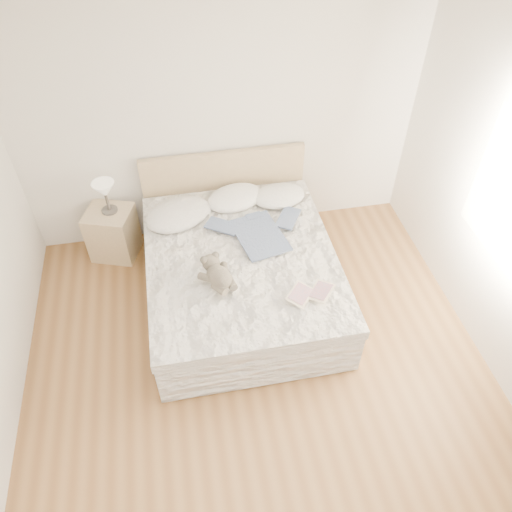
# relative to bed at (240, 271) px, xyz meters

# --- Properties ---
(floor) EXTENTS (4.00, 4.50, 0.00)m
(floor) POSITION_rel_bed_xyz_m (0.00, -1.19, -0.31)
(floor) COLOR brown
(floor) RESTS_ON ground
(ceiling) EXTENTS (4.00, 4.50, 0.00)m
(ceiling) POSITION_rel_bed_xyz_m (0.00, -1.19, 2.39)
(ceiling) COLOR white
(ceiling) RESTS_ON ground
(wall_back) EXTENTS (4.00, 0.02, 2.70)m
(wall_back) POSITION_rel_bed_xyz_m (0.00, 1.06, 1.04)
(wall_back) COLOR silver
(wall_back) RESTS_ON ground
(bed) EXTENTS (1.72, 2.14, 1.00)m
(bed) POSITION_rel_bed_xyz_m (0.00, 0.00, 0.00)
(bed) COLOR tan
(bed) RESTS_ON floor
(nightstand) EXTENTS (0.56, 0.52, 0.56)m
(nightstand) POSITION_rel_bed_xyz_m (-1.22, 0.81, -0.03)
(nightstand) COLOR tan
(nightstand) RESTS_ON floor
(table_lamp) EXTENTS (0.26, 0.26, 0.35)m
(table_lamp) POSITION_rel_bed_xyz_m (-1.19, 0.83, 0.50)
(table_lamp) COLOR #47423D
(table_lamp) RESTS_ON nightstand
(pillow_left) EXTENTS (0.79, 0.68, 0.20)m
(pillow_left) POSITION_rel_bed_xyz_m (-0.52, 0.55, 0.33)
(pillow_left) COLOR silver
(pillow_left) RESTS_ON bed
(pillow_middle) EXTENTS (0.68, 0.57, 0.18)m
(pillow_middle) POSITION_rel_bed_xyz_m (0.07, 0.70, 0.33)
(pillow_middle) COLOR white
(pillow_middle) RESTS_ON bed
(pillow_right) EXTENTS (0.58, 0.44, 0.16)m
(pillow_right) POSITION_rel_bed_xyz_m (0.52, 0.65, 0.33)
(pillow_right) COLOR white
(pillow_right) RESTS_ON bed
(blouse) EXTENTS (0.78, 0.81, 0.03)m
(blouse) POSITION_rel_bed_xyz_m (0.21, 0.11, 0.32)
(blouse) COLOR #415073
(blouse) RESTS_ON bed
(photo_book) EXTENTS (0.33, 0.26, 0.02)m
(photo_book) POSITION_rel_bed_xyz_m (-0.33, 0.60, 0.32)
(photo_book) COLOR white
(photo_book) RESTS_ON bed
(childrens_book) EXTENTS (0.43, 0.42, 0.02)m
(childrens_book) POSITION_rel_bed_xyz_m (0.49, -0.67, 0.32)
(childrens_book) COLOR beige
(childrens_book) RESTS_ON bed
(teddy_bear) EXTENTS (0.37, 0.43, 0.19)m
(teddy_bear) POSITION_rel_bed_xyz_m (-0.24, -0.42, 0.34)
(teddy_bear) COLOR #665D4F
(teddy_bear) RESTS_ON bed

